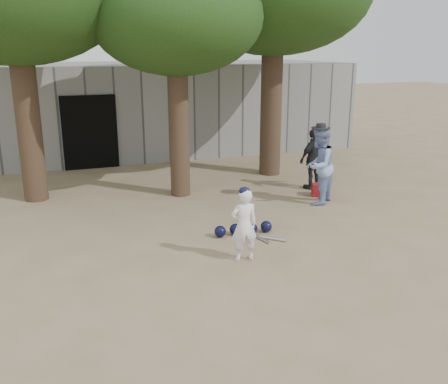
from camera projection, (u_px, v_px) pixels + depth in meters
name	position (u px, v px, depth m)	size (l,w,h in m)	color
ground	(211.00, 264.00, 8.53)	(70.00, 70.00, 0.00)	#937C5E
boy_player	(244.00, 225.00, 8.53)	(0.47, 0.31, 1.28)	white
spectator_blue	(319.00, 166.00, 11.57)	(0.89, 0.69, 1.82)	#8AA0D5
spectator_dark	(314.00, 159.00, 12.83)	(0.92, 0.38, 1.57)	black
red_bag	(321.00, 190.00, 12.38)	(0.42, 0.32, 0.30)	#A51628
back_building	(117.00, 108.00, 17.43)	(16.00, 5.24, 3.00)	gray
helmet_row	(244.00, 229.00, 9.84)	(1.19, 0.31, 0.23)	black
bat_pile	(263.00, 237.00, 9.64)	(0.58, 0.74, 0.06)	silver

